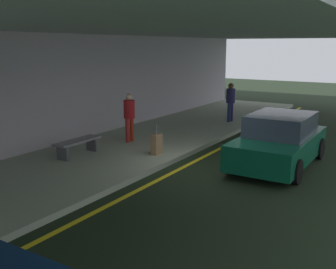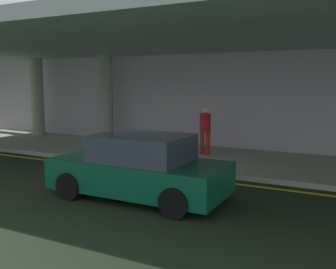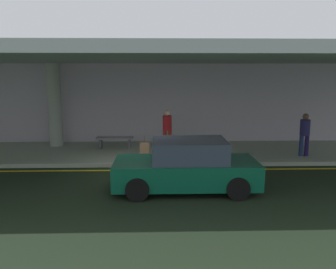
{
  "view_description": "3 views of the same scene",
  "coord_description": "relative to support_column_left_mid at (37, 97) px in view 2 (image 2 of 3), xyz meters",
  "views": [
    {
      "loc": [
        -9.86,
        -4.84,
        3.4
      ],
      "look_at": [
        -0.02,
        1.26,
        0.83
      ],
      "focal_mm": 42.96,
      "sensor_mm": 36.0,
      "label": 1
    },
    {
      "loc": [
        5.96,
        -9.08,
        2.7
      ],
      "look_at": [
        0.16,
        2.11,
        0.97
      ],
      "focal_mm": 41.11,
      "sensor_mm": 36.0,
      "label": 2
    },
    {
      "loc": [
        0.53,
        -11.75,
        3.4
      ],
      "look_at": [
        0.94,
        1.99,
        1.03
      ],
      "focal_mm": 38.66,
      "sensor_mm": 36.0,
      "label": 3
    }
  ],
  "objects": [
    {
      "name": "sidewalk",
      "position": [
        8.0,
        -1.23,
        -1.9
      ],
      "size": [
        26.0,
        4.2,
        0.15
      ],
      "primitive_type": "cube",
      "color": "#97A08D",
      "rests_on": "ground"
    },
    {
      "name": "support_column_center",
      "position": [
        4.0,
        0.0,
        0.0
      ],
      "size": [
        0.6,
        0.6,
        3.65
      ],
      "primitive_type": "cylinder",
      "color": "#939B8D",
      "rests_on": "sidewalk"
    },
    {
      "name": "lane_stripe_yellow",
      "position": [
        8.0,
        -3.75,
        -1.97
      ],
      "size": [
        26.0,
        0.14,
        0.01
      ],
      "primitive_type": "cube",
      "color": "yellow",
      "rests_on": "ground"
    },
    {
      "name": "bench_metal",
      "position": [
        6.69,
        -0.67,
        -1.47
      ],
      "size": [
        1.6,
        0.5,
        0.48
      ],
      "color": "slate",
      "rests_on": "sidewalk"
    },
    {
      "name": "support_column_left_mid",
      "position": [
        0.0,
        0.0,
        0.0
      ],
      "size": [
        0.6,
        0.6,
        3.65
      ],
      "primitive_type": "cylinder",
      "color": "#9EA686",
      "rests_on": "sidewalk"
    },
    {
      "name": "traveler_with_luggage",
      "position": [
        8.95,
        -0.91,
        -0.86
      ],
      "size": [
        0.38,
        0.38,
        1.68
      ],
      "rotation": [
        0.0,
        0.0,
        5.13
      ],
      "color": "maroon",
      "rests_on": "sidewalk"
    },
    {
      "name": "ceiling_overhang",
      "position": [
        8.0,
        -1.73,
        1.97
      ],
      "size": [
        28.0,
        13.2,
        0.3
      ],
      "primitive_type": "cube",
      "color": "#8C9A98",
      "rests_on": "support_column_far_left"
    },
    {
      "name": "terminal_back_wall",
      "position": [
        8.0,
        1.02,
        -0.07
      ],
      "size": [
        26.0,
        0.3,
        3.8
      ],
      "primitive_type": "cube",
      "color": "#B8AEB9",
      "rests_on": "ground"
    },
    {
      "name": "suitcase_upright_primary",
      "position": [
        8.04,
        -2.62,
        -1.51
      ],
      "size": [
        0.36,
        0.22,
        0.9
      ],
      "rotation": [
        0.0,
        0.0,
        0.05
      ],
      "color": "#987251",
      "rests_on": "sidewalk"
    },
    {
      "name": "car_dark_green",
      "position": [
        9.37,
        -5.98,
        -1.26
      ],
      "size": [
        4.1,
        1.92,
        1.5
      ],
      "rotation": [
        0.0,
        0.0,
        3.09
      ],
      "color": "#0A4830",
      "rests_on": "ground"
    },
    {
      "name": "ground_plane",
      "position": [
        8.0,
        -4.33,
        -1.97
      ],
      "size": [
        60.0,
        60.0,
        0.0
      ],
      "primitive_type": "plane",
      "color": "black"
    }
  ]
}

